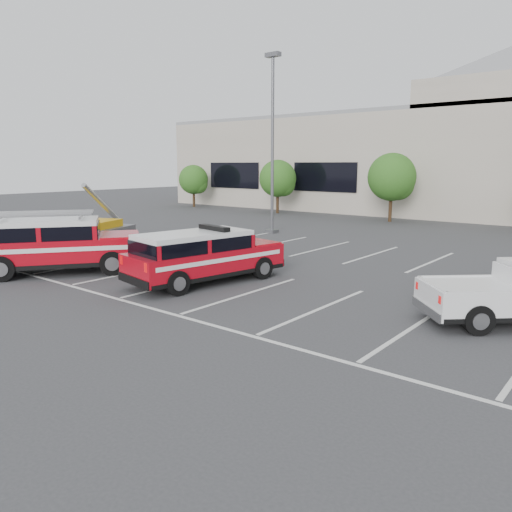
{
  "coord_description": "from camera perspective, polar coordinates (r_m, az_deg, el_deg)",
  "views": [
    {
      "loc": [
        9.89,
        -11.65,
        4.07
      ],
      "look_at": [
        -0.37,
        1.03,
        1.05
      ],
      "focal_mm": 35.0,
      "sensor_mm": 36.0,
      "label": 1
    }
  ],
  "objects": [
    {
      "name": "fire_chief_suv",
      "position": [
        17.35,
        -5.99,
        -0.44
      ],
      "size": [
        2.97,
        5.81,
        1.95
      ],
      "rotation": [
        0.0,
        0.0,
        -0.18
      ],
      "color": "#A80814",
      "rests_on": "ground"
    },
    {
      "name": "light_pole_left",
      "position": [
        29.67,
        1.89,
        12.64
      ],
      "size": [
        0.9,
        0.6,
        10.24
      ],
      "color": "#59595E",
      "rests_on": "ground"
    },
    {
      "name": "tree_mid_left",
      "position": [
        36.81,
        15.41,
        8.51
      ],
      "size": [
        3.37,
        3.37,
        4.85
      ],
      "color": "#3F2B19",
      "rests_on": "ground"
    },
    {
      "name": "utility_rig",
      "position": [
        24.93,
        -18.07,
        2.07
      ],
      "size": [
        3.37,
        4.49,
        3.23
      ],
      "rotation": [
        0.0,
        0.0,
        0.39
      ],
      "color": "#59595E",
      "rests_on": "ground"
    },
    {
      "name": "ladder_suv",
      "position": [
        20.25,
        -21.78,
        0.79
      ],
      "size": [
        5.28,
        6.07,
        2.3
      ],
      "rotation": [
        0.0,
        0.0,
        -0.63
      ],
      "color": "#A80814",
      "rests_on": "ground"
    },
    {
      "name": "tree_left",
      "position": [
        41.85,
        2.63,
        8.7
      ],
      "size": [
        3.07,
        3.07,
        4.42
      ],
      "color": "#3F2B19",
      "rests_on": "ground"
    },
    {
      "name": "tree_far_left",
      "position": [
        48.46,
        -7.05,
        8.55
      ],
      "size": [
        2.77,
        2.77,
        3.99
      ],
      "color": "#3F2B19",
      "rests_on": "ground"
    },
    {
      "name": "convention_building",
      "position": [
        44.59,
        26.83,
        10.21
      ],
      "size": [
        60.0,
        16.99,
        13.2
      ],
      "color": "beige",
      "rests_on": "ground"
    },
    {
      "name": "ground",
      "position": [
        15.81,
        -1.33,
        -4.43
      ],
      "size": [
        120.0,
        120.0,
        0.0
      ],
      "primitive_type": "plane",
      "color": "#363638",
      "rests_on": "ground"
    },
    {
      "name": "stall_markings",
      "position": [
        19.36,
        7.31,
        -1.71
      ],
      "size": [
        23.0,
        15.0,
        0.01
      ],
      "primitive_type": "cube",
      "color": "silver",
      "rests_on": "ground"
    }
  ]
}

